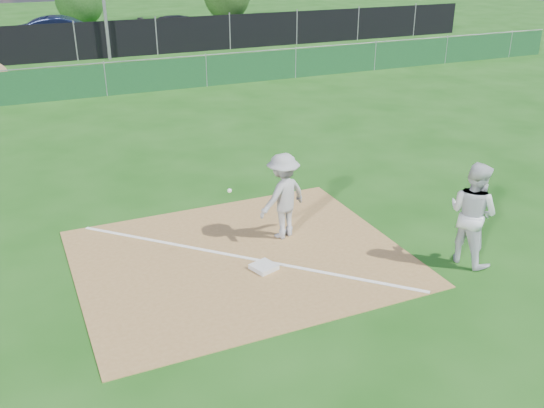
{
  "coord_description": "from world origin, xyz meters",
  "views": [
    {
      "loc": [
        -3.56,
        -8.4,
        5.54
      ],
      "look_at": [
        0.64,
        1.0,
        1.0
      ],
      "focal_mm": 40.0,
      "sensor_mm": 36.0,
      "label": 1
    }
  ],
  "objects_px": {
    "runner": "(473,213)",
    "first_base": "(264,267)",
    "play_at_first": "(283,196)",
    "car_right": "(183,28)",
    "car_mid": "(65,32)"
  },
  "relations": [
    {
      "from": "runner",
      "to": "first_base",
      "type": "bearing_deg",
      "value": 56.47
    },
    {
      "from": "play_at_first",
      "to": "car_right",
      "type": "distance_m",
      "value": 25.98
    },
    {
      "from": "first_base",
      "to": "runner",
      "type": "xyz_separation_m",
      "value": [
        3.59,
        -1.22,
        0.91
      ]
    },
    {
      "from": "runner",
      "to": "car_right",
      "type": "bearing_deg",
      "value": -20.37
    },
    {
      "from": "play_at_first",
      "to": "car_mid",
      "type": "distance_m",
      "value": 25.42
    },
    {
      "from": "runner",
      "to": "car_mid",
      "type": "height_order",
      "value": "runner"
    },
    {
      "from": "first_base",
      "to": "play_at_first",
      "type": "xyz_separation_m",
      "value": [
        0.89,
        1.08,
        0.83
      ]
    },
    {
      "from": "car_mid",
      "to": "play_at_first",
      "type": "bearing_deg",
      "value": -169.75
    },
    {
      "from": "first_base",
      "to": "car_right",
      "type": "bearing_deg",
      "value": 76.55
    },
    {
      "from": "first_base",
      "to": "runner",
      "type": "height_order",
      "value": "runner"
    },
    {
      "from": "car_mid",
      "to": "car_right",
      "type": "xyz_separation_m",
      "value": [
        6.58,
        -0.0,
        -0.13
      ]
    },
    {
      "from": "first_base",
      "to": "runner",
      "type": "distance_m",
      "value": 3.91
    },
    {
      "from": "car_mid",
      "to": "car_right",
      "type": "height_order",
      "value": "car_mid"
    },
    {
      "from": "runner",
      "to": "car_mid",
      "type": "bearing_deg",
      "value": -6.83
    },
    {
      "from": "first_base",
      "to": "play_at_first",
      "type": "relative_size",
      "value": 0.21
    }
  ]
}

